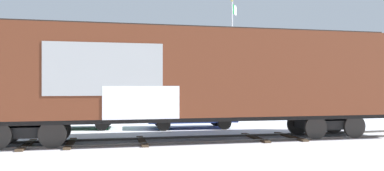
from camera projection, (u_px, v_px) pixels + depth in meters
ground_plane at (166, 141)px, 14.15m from camera, size 260.00×260.00×0.00m
track at (194, 139)px, 14.30m from camera, size 59.94×6.25×0.08m
freight_car at (190, 76)px, 14.27m from camera, size 17.42×4.20×4.34m
flagpole at (233, 44)px, 27.17m from camera, size 0.70×1.23×8.26m
hillside at (144, 75)px, 85.91m from camera, size 148.63×42.51×12.65m
parked_car_green at (75, 111)px, 18.21m from camera, size 4.06×2.03×1.67m
parked_car_blue at (190, 110)px, 18.50m from camera, size 4.34×2.05×1.75m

